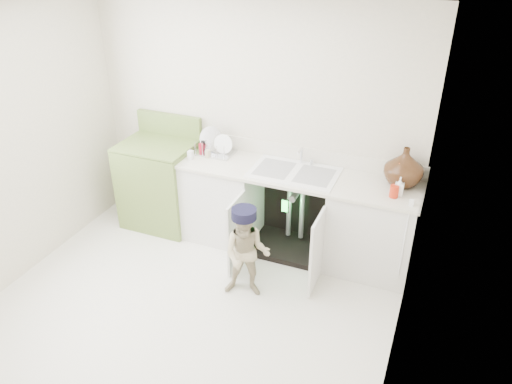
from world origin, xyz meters
TOP-DOWN VIEW (x-y plane):
  - ground at (0.00, 0.00)m, footprint 3.50×3.50m
  - room_shell at (0.00, 0.00)m, footprint 6.00×5.50m
  - counter_run at (0.60, 1.21)m, footprint 2.44×1.02m
  - avocado_stove at (-0.99, 1.18)m, footprint 0.77×0.65m
  - repair_worker at (0.39, 0.38)m, footprint 0.50×0.70m

SIDE VIEW (x-z plane):
  - ground at x=0.00m, z-range 0.00..0.00m
  - repair_worker at x=0.39m, z-range 0.01..0.90m
  - counter_run at x=0.60m, z-range -0.15..1.12m
  - avocado_stove at x=-0.99m, z-range -0.11..1.10m
  - room_shell at x=0.00m, z-range 0.62..1.88m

